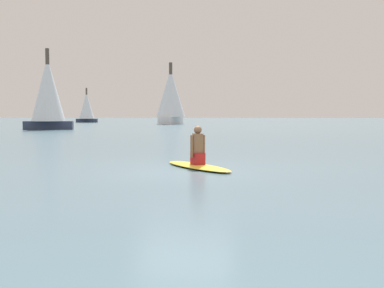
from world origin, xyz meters
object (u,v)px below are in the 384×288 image
object	(u,v)px
sailboat_near_left	(171,95)
sailboat_near_right	(48,92)
person_paddler	(198,147)
surfboard	(198,166)
sailboat_far_left	(87,106)

from	to	relation	value
sailboat_near_left	sailboat_near_right	bearing A→B (deg)	-6.10
person_paddler	sailboat_near_left	world-z (taller)	sailboat_near_left
person_paddler	surfboard	bearing A→B (deg)	132.66
sailboat_near_right	sailboat_near_left	bearing A→B (deg)	-121.10
sailboat_far_left	sailboat_near_right	world-z (taller)	sailboat_near_right
surfboard	sailboat_near_right	bearing A→B (deg)	173.76
sailboat_near_right	sailboat_near_left	distance (m)	27.72
surfboard	sailboat_near_right	world-z (taller)	sailboat_near_right
surfboard	sailboat_near_left	size ratio (longest dim) A/B	0.33
surfboard	sailboat_near_right	distance (m)	35.47
sailboat_far_left	sailboat_near_left	distance (m)	22.75
person_paddler	sailboat_near_left	size ratio (longest dim) A/B	0.11
sailboat_far_left	sailboat_near_right	size ratio (longest dim) A/B	0.82
sailboat_near_right	sailboat_near_left	xyz separation A→B (m)	(7.23, 26.75, 0.74)
sailboat_far_left	sailboat_near_right	distance (m)	41.51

